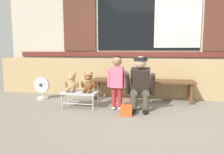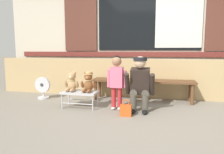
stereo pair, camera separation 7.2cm
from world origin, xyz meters
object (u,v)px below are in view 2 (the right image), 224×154
wooden_bench_long (142,83)px  small_display_bench (80,93)px  teddy_bear_plain (72,82)px  floor_fan (43,88)px  handbag_on_ground (126,110)px  teddy_bear_with_hat (88,82)px  child_standing (117,76)px  adult_crouching (141,84)px

wooden_bench_long → small_display_bench: (-1.07, -0.78, -0.11)m
teddy_bear_plain → floor_fan: size_ratio=0.76×
handbag_on_ground → floor_fan: (-1.94, 0.79, 0.14)m
handbag_on_ground → teddy_bear_plain: bearing=163.3°
handbag_on_ground → floor_fan: bearing=157.9°
teddy_bear_with_hat → child_standing: (0.52, 0.02, 0.12)m
teddy_bear_with_hat → child_standing: size_ratio=0.38×
wooden_bench_long → small_display_bench: size_ratio=3.28×
teddy_bear_plain → adult_crouching: 1.26m
teddy_bear_with_hat → wooden_bench_long: bearing=40.4°
teddy_bear_with_hat → adult_crouching: (0.94, 0.02, 0.01)m
small_display_bench → teddy_bear_with_hat: size_ratio=1.76×
child_standing → teddy_bear_plain: bearing=-178.9°
small_display_bench → teddy_bear_plain: 0.25m
wooden_bench_long → adult_crouching: adult_crouching is taller
small_display_bench → adult_crouching: (1.10, 0.03, 0.21)m
adult_crouching → wooden_bench_long: bearing=92.0°
small_display_bench → teddy_bear_with_hat: teddy_bear_with_hat is taller
teddy_bear_with_hat → child_standing: bearing=1.7°
small_display_bench → child_standing: child_standing is taller
wooden_bench_long → teddy_bear_plain: bearing=-147.8°
wooden_bench_long → floor_fan: size_ratio=4.37×
handbag_on_ground → floor_fan: 2.10m
floor_fan → adult_crouching: bearing=-11.8°
teddy_bear_with_hat → handbag_on_ground: teddy_bear_with_hat is taller
teddy_bear_plain → handbag_on_ground: size_ratio=1.34×
wooden_bench_long → handbag_on_ground: 1.14m
small_display_bench → handbag_on_ground: small_display_bench is taller
small_display_bench → teddy_bear_with_hat: 0.26m
adult_crouching → floor_fan: bearing=168.2°
teddy_bear_plain → teddy_bear_with_hat: size_ratio=1.00×
teddy_bear_plain → child_standing: bearing=1.1°
small_display_bench → floor_fan: (-1.04, 0.47, -0.03)m
child_standing → floor_fan: size_ratio=2.00×
handbag_on_ground → child_standing: bearing=123.1°
wooden_bench_long → teddy_bear_plain: size_ratio=5.78×
teddy_bear_with_hat → floor_fan: (-1.20, 0.47, -0.23)m
adult_crouching → handbag_on_ground: 0.55m
child_standing → teddy_bear_with_hat: bearing=-178.3°
adult_crouching → handbag_on_ground: (-0.20, -0.34, -0.38)m
floor_fan → wooden_bench_long: bearing=8.2°
child_standing → floor_fan: bearing=165.2°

